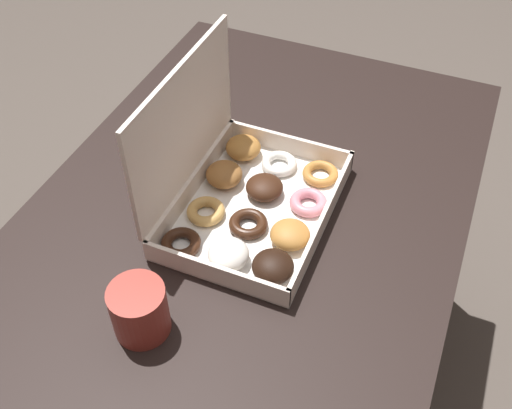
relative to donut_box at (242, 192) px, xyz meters
The scene contains 4 objects.
ground_plane 0.77m from the donut_box, 55.06° to the right, with size 8.00×8.00×0.00m, color #564C44.
dining_table 0.15m from the donut_box, 55.06° to the right, with size 1.21×0.81×0.73m.
donut_box is the anchor object (origin of this frame).
coffee_mug 0.30m from the donut_box, behind, with size 0.09×0.09×0.09m.
Camera 1 is at (-0.73, -0.32, 1.56)m, focal length 42.00 mm.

